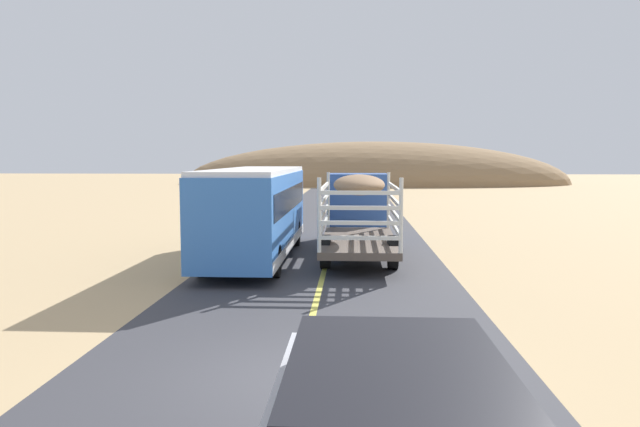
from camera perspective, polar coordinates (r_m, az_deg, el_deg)
ground_plane at (r=10.21m, az=-2.25°, el=-15.44°), size 240.00×240.00×0.00m
road_surface at (r=10.21m, az=-2.25°, el=-15.39°), size 8.00×120.00×0.02m
road_centre_line at (r=10.20m, az=-2.25°, el=-15.33°), size 0.16×117.60×0.00m
livestock_truck at (r=23.80m, az=3.66°, el=0.95°), size 2.53×9.70×3.02m
bus at (r=21.24m, az=-6.14°, el=0.28°), size 2.54×10.00×3.21m
car_far at (r=39.70m, az=4.18°, el=1.14°), size 1.80×4.40×1.46m
distant_hill at (r=82.44m, az=5.17°, el=2.85°), size 52.63×23.66×11.51m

